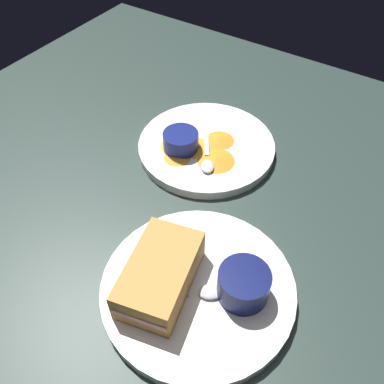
{
  "coord_description": "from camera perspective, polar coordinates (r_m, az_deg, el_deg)",
  "views": [
    {
      "loc": [
        -32.97,
        -25.83,
        49.82
      ],
      "look_at": [
        3.33,
        -2.11,
        3.0
      ],
      "focal_mm": 39.27,
      "sensor_mm": 36.0,
      "label": 1
    }
  ],
  "objects": [
    {
      "name": "ground_plane",
      "position": [
        0.66,
        -3.11,
        -3.68
      ],
      "size": [
        110.0,
        110.0,
        3.0
      ],
      "primitive_type": "cube",
      "color": "#283833"
    },
    {
      "name": "plate_sandwich_main",
      "position": [
        0.57,
        0.83,
        -12.95
      ],
      "size": [
        25.47,
        25.47,
        1.6
      ],
      "primitive_type": "cylinder",
      "color": "white",
      "rests_on": "ground_plane"
    },
    {
      "name": "sandwich_half_near",
      "position": [
        0.54,
        -4.37,
        -11.08
      ],
      "size": [
        14.51,
        10.37,
        4.8
      ],
      "color": "#C68C42",
      "rests_on": "plate_sandwich_main"
    },
    {
      "name": "ramekin_dark_sauce",
      "position": [
        0.54,
        7.03,
        -12.26
      ],
      "size": [
        6.63,
        6.63,
        4.17
      ],
      "color": "#0C144C",
      "rests_on": "plate_sandwich_main"
    },
    {
      "name": "spoon_by_dark_ramekin",
      "position": [
        0.55,
        1.13,
        -13.47
      ],
      "size": [
        6.85,
        8.94,
        0.8
      ],
      "color": "silver",
      "rests_on": "plate_sandwich_main"
    },
    {
      "name": "plate_chips_companion",
      "position": [
        0.75,
        1.97,
        6.2
      ],
      "size": [
        23.99,
        23.99,
        1.6
      ],
      "primitive_type": "cylinder",
      "color": "white",
      "rests_on": "ground_plane"
    },
    {
      "name": "ramekin_light_gravy",
      "position": [
        0.72,
        -1.55,
        7.01
      ],
      "size": [
        6.07,
        6.07,
        3.22
      ],
      "color": "navy",
      "rests_on": "plate_chips_companion"
    },
    {
      "name": "spoon_by_gravy_ramekin",
      "position": [
        0.7,
        2.09,
        4.22
      ],
      "size": [
        9.06,
        6.66,
        0.8
      ],
      "color": "silver",
      "rests_on": "plate_chips_companion"
    },
    {
      "name": "plantain_chip_scatter",
      "position": [
        0.72,
        0.93,
        5.78
      ],
      "size": [
        13.96,
        15.59,
        0.6
      ],
      "color": "orange",
      "rests_on": "plate_chips_companion"
    }
  ]
}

